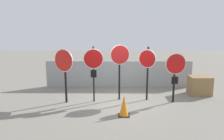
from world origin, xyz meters
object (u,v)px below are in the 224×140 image
Objects in this scene: stop_sign_3 at (147,64)px; stop_sign_1 at (93,63)px; storage_crate at (200,85)px; stop_sign_4 at (175,69)px; traffic_cone_0 at (124,106)px; stop_sign_0 at (64,66)px; stop_sign_2 at (120,61)px.

stop_sign_1 is at bearing -139.38° from stop_sign_3.
stop_sign_3 reaches higher than storage_crate.
stop_sign_1 is 3.31m from stop_sign_4.
stop_sign_3 is 3.03× the size of traffic_cone_0.
stop_sign_1 reaches higher than stop_sign_0.
stop_sign_0 is 1.08× the size of stop_sign_4.
stop_sign_4 is 2.73m from traffic_cone_0.
stop_sign_1 is 1.02× the size of stop_sign_3.
stop_sign_1 is 1.13× the size of stop_sign_4.
stop_sign_3 is 1.11× the size of stop_sign_4.
stop_sign_3 is (3.38, 0.37, 0.03)m from stop_sign_0.
stop_sign_2 reaches higher than stop_sign_3.
stop_sign_3 reaches higher than traffic_cone_0.
stop_sign_3 is (1.15, -0.02, -0.14)m from stop_sign_2.
traffic_cone_0 is at bearing -154.68° from stop_sign_4.
stop_sign_0 is at bearing 150.61° from traffic_cone_0.
stop_sign_4 is (1.08, -0.32, -0.16)m from stop_sign_3.
stop_sign_4 is 2.74× the size of traffic_cone_0.
storage_crate is (1.48, 1.13, -0.98)m from stop_sign_4.
stop_sign_0 is 0.94× the size of stop_sign_2.
stop_sign_3 is at bearing 3.11° from stop_sign_1.
stop_sign_1 is 2.26m from traffic_cone_0.
stop_sign_1 is 2.23m from stop_sign_3.
stop_sign_3 is (2.22, 0.26, -0.07)m from stop_sign_1.
stop_sign_1 is 2.42× the size of storage_crate.
stop_sign_1 is at bearing -178.45° from stop_sign_2.
stop_sign_0 is 1.18m from stop_sign_1.
stop_sign_2 reaches higher than stop_sign_1.
stop_sign_2 is 2.47× the size of storage_crate.
stop_sign_1 is 1.11m from stop_sign_2.
stop_sign_4 is (2.23, -0.35, -0.30)m from stop_sign_2.
storage_crate is (2.56, 0.80, -1.14)m from stop_sign_3.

